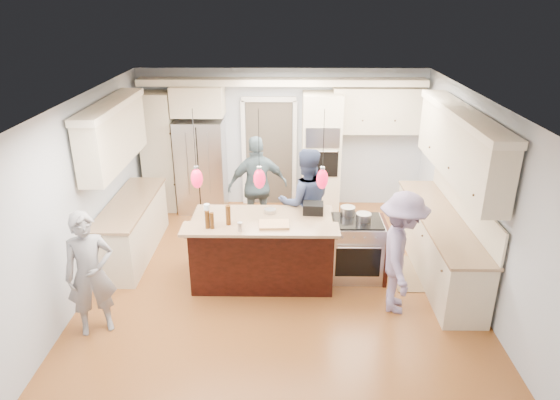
{
  "coord_description": "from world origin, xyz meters",
  "views": [
    {
      "loc": [
        0.1,
        -6.47,
        3.99
      ],
      "look_at": [
        0.0,
        0.35,
        1.15
      ],
      "focal_mm": 32.0,
      "sensor_mm": 36.0,
      "label": 1
    }
  ],
  "objects_px": {
    "island_range": "(357,248)",
    "person_far_left": "(306,203)",
    "refrigerator": "(202,166)",
    "kitchen_island": "(263,248)",
    "person_bar_end": "(90,274)"
  },
  "relations": [
    {
      "from": "kitchen_island",
      "to": "person_bar_end",
      "type": "distance_m",
      "value": 2.45
    },
    {
      "from": "person_bar_end",
      "to": "refrigerator",
      "type": "bearing_deg",
      "value": 54.97
    },
    {
      "from": "kitchen_island",
      "to": "person_far_left",
      "type": "height_order",
      "value": "person_far_left"
    },
    {
      "from": "person_far_left",
      "to": "island_range",
      "type": "bearing_deg",
      "value": 128.36
    },
    {
      "from": "refrigerator",
      "to": "kitchen_island",
      "type": "xyz_separation_m",
      "value": [
        1.3,
        -2.57,
        -0.41
      ]
    },
    {
      "from": "kitchen_island",
      "to": "person_far_left",
      "type": "xyz_separation_m",
      "value": [
        0.65,
        0.78,
        0.41
      ]
    },
    {
      "from": "refrigerator",
      "to": "person_bar_end",
      "type": "xyz_separation_m",
      "value": [
        -0.75,
        -3.87,
        -0.09
      ]
    },
    {
      "from": "kitchen_island",
      "to": "island_range",
      "type": "distance_m",
      "value": 1.41
    },
    {
      "from": "island_range",
      "to": "person_bar_end",
      "type": "bearing_deg",
      "value": -158.32
    },
    {
      "from": "island_range",
      "to": "person_far_left",
      "type": "relative_size",
      "value": 0.51
    },
    {
      "from": "kitchen_island",
      "to": "person_bar_end",
      "type": "height_order",
      "value": "person_bar_end"
    },
    {
      "from": "refrigerator",
      "to": "person_far_left",
      "type": "relative_size",
      "value": 1.0
    },
    {
      "from": "refrigerator",
      "to": "person_far_left",
      "type": "distance_m",
      "value": 2.65
    },
    {
      "from": "island_range",
      "to": "person_far_left",
      "type": "height_order",
      "value": "person_far_left"
    },
    {
      "from": "refrigerator",
      "to": "person_far_left",
      "type": "xyz_separation_m",
      "value": [
        1.95,
        -1.79,
        -0.0
      ]
    }
  ]
}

